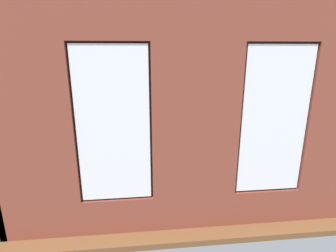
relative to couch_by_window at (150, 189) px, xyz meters
name	(u,v)px	position (x,y,z in m)	size (l,w,h in m)	color
ground_plane	(172,159)	(-0.66, -2.14, -0.38)	(6.42, 6.34, 0.10)	brown
brick_wall_with_windows	(196,127)	(-0.66, 0.65, 1.33)	(5.82, 0.30, 3.37)	brown
white_wall_right	(49,98)	(2.20, -1.94, 1.36)	(0.10, 5.34, 3.37)	silver
couch_by_window	(150,189)	(0.00, 0.00, 0.00)	(1.91, 0.87, 0.80)	black
couch_left	(256,145)	(-2.87, -1.96, 0.00)	(0.97, 1.92, 0.80)	black
coffee_table	(154,148)	(-0.18, -1.88, 0.07)	(1.37, 0.87, 0.45)	olive
cup_ceramic	(147,143)	(-0.01, -1.99, 0.17)	(0.07, 0.07, 0.09)	#33567F
candle_jar	(154,144)	(-0.18, -1.88, 0.18)	(0.08, 0.08, 0.11)	#B7333D
table_plant_small	(137,143)	(0.23, -1.75, 0.25)	(0.15, 0.15, 0.23)	#9E5638
remote_gray	(168,143)	(-0.56, -2.04, 0.13)	(0.05, 0.17, 0.02)	#59595B
media_console	(66,158)	(1.90, -1.71, -0.03)	(1.10, 0.42, 0.59)	black
tv_flatscreen	(63,132)	(1.90, -1.71, 0.60)	(0.94, 0.20, 0.67)	black
papasan_chair	(152,124)	(-0.22, -4.03, 0.10)	(1.00, 1.00, 0.66)	olive
potted_plant_near_tv	(80,164)	(1.35, -0.71, 0.23)	(0.60, 0.60, 0.92)	brown
potted_plant_between_couches	(226,176)	(-1.41, -0.05, 0.15)	(0.51, 0.51, 0.73)	beige
potted_plant_mid_room_small	(182,131)	(-1.12, -3.28, 0.05)	(0.32, 0.32, 0.56)	beige
potted_plant_corner_near_left	(231,114)	(-3.01, -4.32, 0.26)	(0.94, 0.93, 1.31)	beige
potted_plant_by_left_couch	(225,129)	(-2.47, -3.35, 0.04)	(0.31, 0.31, 0.56)	#47423D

